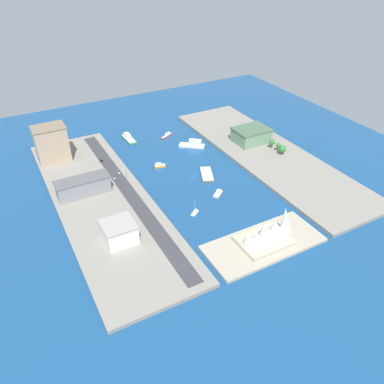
# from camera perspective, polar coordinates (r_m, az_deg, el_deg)

# --- Properties ---
(ground_plane) EXTENTS (440.00, 440.00, 0.00)m
(ground_plane) POSITION_cam_1_polar(r_m,az_deg,el_deg) (336.72, 0.08, 2.35)
(ground_plane) COLOR navy
(quay_west) EXTENTS (70.00, 240.00, 2.78)m
(quay_west) POSITION_cam_1_polar(r_m,az_deg,el_deg) (376.86, 11.09, 5.60)
(quay_west) COLOR gray
(quay_west) RESTS_ON ground_plane
(quay_east) EXTENTS (70.00, 240.00, 2.78)m
(quay_east) POSITION_cam_1_polar(r_m,az_deg,el_deg) (311.60, -13.23, -1.26)
(quay_east) COLOR gray
(quay_east) RESTS_ON ground_plane
(peninsula_point) EXTENTS (82.90, 36.73, 2.00)m
(peninsula_point) POSITION_cam_1_polar(r_m,az_deg,el_deg) (268.47, 10.63, -7.58)
(peninsula_point) COLOR #A89E89
(peninsula_point) RESTS_ON ground_plane
(road_strip) EXTENTS (11.04, 228.00, 0.15)m
(road_strip) POSITION_cam_1_polar(r_m,az_deg,el_deg) (315.49, -9.47, 0.04)
(road_strip) COLOR #38383D
(road_strip) RESTS_ON quay_east
(ferry_green_doubledeck) EXTENTS (8.34, 25.83, 5.73)m
(ferry_green_doubledeck) POSITION_cam_1_polar(r_m,az_deg,el_deg) (404.82, -9.44, 7.93)
(ferry_green_doubledeck) COLOR #2D8C4C
(ferry_green_doubledeck) RESTS_ON ground_plane
(water_taxi_orange) EXTENTS (11.38, 5.95, 4.13)m
(water_taxi_orange) POSITION_cam_1_polar(r_m,az_deg,el_deg) (351.40, -4.84, 3.97)
(water_taxi_orange) COLOR orange
(water_taxi_orange) RESTS_ON ground_plane
(barge_flat_brown) EXTENTS (18.84, 26.89, 3.49)m
(barge_flat_brown) POSITION_cam_1_polar(r_m,az_deg,el_deg) (339.30, 2.20, 2.82)
(barge_flat_brown) COLOR brown
(barge_flat_brown) RESTS_ON ground_plane
(yacht_sleek_gray) EXTENTS (11.67, 10.75, 3.56)m
(yacht_sleek_gray) POSITION_cam_1_polar(r_m,az_deg,el_deg) (312.47, 3.89, -0.25)
(yacht_sleek_gray) COLOR #999EA3
(yacht_sleek_gray) RESTS_ON ground_plane
(tugboat_red) EXTENTS (15.62, 9.95, 3.37)m
(tugboat_red) POSITION_cam_1_polar(r_m,az_deg,el_deg) (408.21, -3.76, 8.45)
(tugboat_red) COLOR red
(tugboat_red) RESTS_ON ground_plane
(sailboat_small_white) EXTENTS (8.06, 6.77, 11.44)m
(sailboat_small_white) POSITION_cam_1_polar(r_m,az_deg,el_deg) (291.65, 0.45, -3.04)
(sailboat_small_white) COLOR white
(sailboat_small_white) RESTS_ON ground_plane
(ferry_white_commuter) EXTENTS (24.60, 21.97, 7.60)m
(ferry_white_commuter) POSITION_cam_1_polar(r_m,az_deg,el_deg) (385.18, 0.20, 7.16)
(ferry_white_commuter) COLOR silver
(ferry_white_commuter) RESTS_ON ground_plane
(apartment_midrise_tan) EXTENTS (28.96, 21.18, 33.40)m
(apartment_midrise_tan) POSITION_cam_1_polar(r_m,az_deg,el_deg) (371.41, -20.24, 6.77)
(apartment_midrise_tan) COLOR tan
(apartment_midrise_tan) RESTS_ON quay_east
(hotel_broad_white) EXTENTS (21.92, 21.92, 14.10)m
(hotel_broad_white) POSITION_cam_1_polar(r_m,az_deg,el_deg) (264.32, -10.84, -5.85)
(hotel_broad_white) COLOR silver
(hotel_broad_white) RESTS_ON quay_east
(warehouse_low_gray) EXTENTS (43.17, 15.44, 13.93)m
(warehouse_low_gray) POSITION_cam_1_polar(r_m,az_deg,el_deg) (317.46, -15.95, 0.82)
(warehouse_low_gray) COLOR gray
(warehouse_low_gray) RESTS_ON quay_east
(terminal_long_green) EXTENTS (34.69, 27.09, 14.17)m
(terminal_long_green) POSITION_cam_1_polar(r_m,az_deg,el_deg) (392.02, 8.84, 8.39)
(terminal_long_green) COLOR slate
(terminal_long_green) RESTS_ON quay_west
(sedan_silver) EXTENTS (1.97, 4.68, 1.49)m
(sedan_silver) POSITION_cam_1_polar(r_m,az_deg,el_deg) (335.22, -11.59, 2.16)
(sedan_silver) COLOR black
(sedan_silver) RESTS_ON road_strip
(suv_black) EXTENTS (2.13, 5.16, 1.63)m
(suv_black) POSITION_cam_1_polar(r_m,az_deg,el_deg) (364.38, -13.40, 4.67)
(suv_black) COLOR black
(suv_black) RESTS_ON road_strip
(van_white) EXTENTS (2.02, 4.53, 1.71)m
(van_white) POSITION_cam_1_polar(r_m,az_deg,el_deg) (342.15, -10.95, 2.96)
(van_white) COLOR black
(van_white) RESTS_ON road_strip
(traffic_light_waterfront) EXTENTS (0.36, 0.36, 6.50)m
(traffic_light_waterfront) POSITION_cam_1_polar(r_m,az_deg,el_deg) (332.31, -9.81, 2.77)
(traffic_light_waterfront) COLOR black
(traffic_light_waterfront) RESTS_ON quay_east
(opera_landmark) EXTENTS (41.81, 25.74, 24.45)m
(opera_landmark) POSITION_cam_1_polar(r_m,az_deg,el_deg) (264.27, 11.30, -5.95)
(opera_landmark) COLOR #BCAD93
(opera_landmark) RESTS_ON peninsula_point
(park_tree_cluster) EXTENTS (7.05, 21.67, 9.73)m
(park_tree_cluster) POSITION_cam_1_polar(r_m,az_deg,el_deg) (376.45, 12.82, 6.68)
(park_tree_cluster) COLOR brown
(park_tree_cluster) RESTS_ON quay_west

